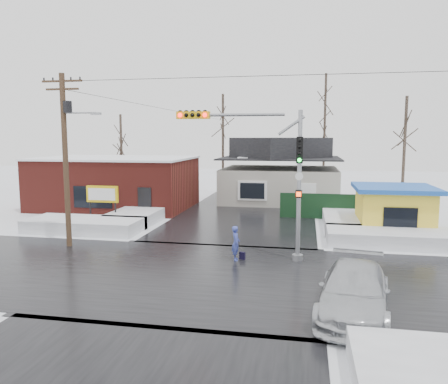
% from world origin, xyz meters
% --- Properties ---
extents(ground, '(120.00, 120.00, 0.00)m').
position_xyz_m(ground, '(0.00, 0.00, 0.00)').
color(ground, white).
rests_on(ground, ground).
extents(road_ns, '(10.00, 120.00, 0.02)m').
position_xyz_m(road_ns, '(0.00, 0.00, 0.01)').
color(road_ns, black).
rests_on(road_ns, ground).
extents(road_ew, '(120.00, 10.00, 0.02)m').
position_xyz_m(road_ew, '(0.00, 0.00, 0.01)').
color(road_ew, black).
rests_on(road_ew, ground).
extents(snowbank_nw, '(7.00, 3.00, 0.80)m').
position_xyz_m(snowbank_nw, '(-9.00, 7.00, 0.40)').
color(snowbank_nw, white).
rests_on(snowbank_nw, ground).
extents(snowbank_ne, '(7.00, 3.00, 0.80)m').
position_xyz_m(snowbank_ne, '(9.00, 7.00, 0.40)').
color(snowbank_ne, white).
rests_on(snowbank_ne, ground).
extents(snowbank_nside_w, '(3.00, 8.00, 0.80)m').
position_xyz_m(snowbank_nside_w, '(-7.00, 12.00, 0.40)').
color(snowbank_nside_w, white).
rests_on(snowbank_nside_w, ground).
extents(snowbank_nside_e, '(3.00, 8.00, 0.80)m').
position_xyz_m(snowbank_nside_e, '(7.00, 12.00, 0.40)').
color(snowbank_nside_e, white).
rests_on(snowbank_nside_e, ground).
extents(traffic_signal, '(6.05, 0.68, 7.00)m').
position_xyz_m(traffic_signal, '(2.43, 2.97, 4.54)').
color(traffic_signal, gray).
rests_on(traffic_signal, ground).
extents(utility_pole, '(3.15, 0.44, 9.00)m').
position_xyz_m(utility_pole, '(-7.93, 3.50, 5.11)').
color(utility_pole, '#382619').
rests_on(utility_pole, ground).
extents(brick_building, '(12.20, 8.20, 4.12)m').
position_xyz_m(brick_building, '(-11.00, 15.99, 2.08)').
color(brick_building, maroon).
rests_on(brick_building, ground).
extents(marquee_sign, '(2.20, 0.21, 2.55)m').
position_xyz_m(marquee_sign, '(-9.00, 9.49, 1.92)').
color(marquee_sign, black).
rests_on(marquee_sign, ground).
extents(house, '(10.40, 8.40, 5.76)m').
position_xyz_m(house, '(2.00, 22.00, 2.62)').
color(house, '#A5A195').
rests_on(house, ground).
extents(kiosk, '(4.60, 4.60, 2.88)m').
position_xyz_m(kiosk, '(9.50, 9.99, 1.46)').
color(kiosk, yellow).
rests_on(kiosk, ground).
extents(fence, '(8.00, 0.12, 1.80)m').
position_xyz_m(fence, '(6.50, 14.00, 0.90)').
color(fence, black).
rests_on(fence, ground).
extents(tree_far_left, '(3.00, 3.00, 10.00)m').
position_xyz_m(tree_far_left, '(-4.00, 26.00, 7.95)').
color(tree_far_left, '#332821').
rests_on(tree_far_left, ground).
extents(tree_far_mid, '(3.00, 3.00, 12.00)m').
position_xyz_m(tree_far_mid, '(6.00, 28.00, 9.54)').
color(tree_far_mid, '#332821').
rests_on(tree_far_mid, ground).
extents(tree_far_right, '(3.00, 3.00, 9.00)m').
position_xyz_m(tree_far_right, '(12.00, 20.00, 7.16)').
color(tree_far_right, '#332821').
rests_on(tree_far_right, ground).
extents(tree_far_west, '(3.00, 3.00, 8.00)m').
position_xyz_m(tree_far_west, '(-14.00, 24.00, 6.36)').
color(tree_far_west, '#332821').
rests_on(tree_far_west, ground).
extents(pedestrian, '(0.49, 0.66, 1.63)m').
position_xyz_m(pedestrian, '(1.14, 2.52, 0.81)').
color(pedestrian, '#3C49A8').
rests_on(pedestrian, ground).
extents(car, '(2.93, 5.62, 1.55)m').
position_xyz_m(car, '(5.95, -2.96, 0.78)').
color(car, silver).
rests_on(car, ground).
extents(shopping_bag, '(0.30, 0.22, 0.35)m').
position_xyz_m(shopping_bag, '(1.42, 2.69, 0.17)').
color(shopping_bag, black).
rests_on(shopping_bag, ground).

